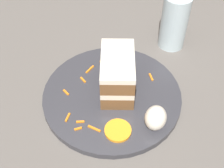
{
  "coord_description": "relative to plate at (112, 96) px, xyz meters",
  "views": [
    {
      "loc": [
        -0.37,
        -0.1,
        0.56
      ],
      "look_at": [
        0.03,
        0.05,
        0.08
      ],
      "focal_mm": 50.0,
      "sensor_mm": 36.0,
      "label": 1
    }
  ],
  "objects": [
    {
      "name": "carrot_shreds_scatter",
      "position": [
        -0.02,
        0.04,
        0.01
      ],
      "size": [
        0.21,
        0.17,
        0.0
      ],
      "color": "orange",
      "rests_on": "plate"
    },
    {
      "name": "ground_plane",
      "position": [
        -0.03,
        -0.05,
        -0.04
      ],
      "size": [
        6.0,
        6.0,
        0.0
      ],
      "primitive_type": "plane",
      "color": "#38332D",
      "rests_on": "ground"
    },
    {
      "name": "orange_garnish",
      "position": [
        -0.08,
        -0.05,
        0.01
      ],
      "size": [
        0.05,
        0.05,
        0.01
      ],
      "primitive_type": "cylinder",
      "color": "orange",
      "rests_on": "plate"
    },
    {
      "name": "cake_slice",
      "position": [
        0.02,
        -0.0,
        0.05
      ],
      "size": [
        0.14,
        0.11,
        0.09
      ],
      "rotation": [
        0.0,
        0.0,
        5.07
      ],
      "color": "brown",
      "rests_on": "plate"
    },
    {
      "name": "plate",
      "position": [
        0.0,
        0.0,
        0.0
      ],
      "size": [
        0.3,
        0.3,
        0.01
      ],
      "primitive_type": "cylinder",
      "color": "#333338",
      "rests_on": "dining_table"
    },
    {
      "name": "drinking_glass",
      "position": [
        0.22,
        -0.07,
        0.05
      ],
      "size": [
        0.06,
        0.06,
        0.14
      ],
      "color": "silver",
      "rests_on": "dining_table"
    },
    {
      "name": "cream_dollop",
      "position": [
        -0.05,
        -0.11,
        0.03
      ],
      "size": [
        0.05,
        0.04,
        0.05
      ],
      "primitive_type": "ellipsoid",
      "color": "silver",
      "rests_on": "plate"
    },
    {
      "name": "dining_table",
      "position": [
        -0.03,
        -0.05,
        -0.02
      ],
      "size": [
        1.0,
        1.15,
        0.04
      ],
      "primitive_type": "cube",
      "color": "#56514C",
      "rests_on": "ground"
    }
  ]
}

